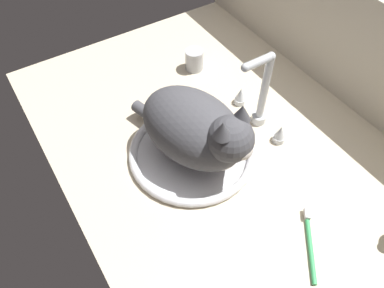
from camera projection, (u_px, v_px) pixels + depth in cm
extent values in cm
cube|color=beige|center=(216.00, 146.00, 97.68)|extent=(114.04, 77.99, 3.00)
cube|color=beige|center=(342.00, 48.00, 99.79)|extent=(114.04, 2.40, 33.17)
torus|color=white|center=(192.00, 151.00, 93.18)|extent=(31.79, 31.79, 2.09)
cylinder|color=white|center=(192.00, 153.00, 93.75)|extent=(28.66, 28.66, 0.60)
cylinder|color=silver|center=(259.00, 118.00, 100.38)|extent=(4.00, 4.00, 2.36)
cylinder|color=silver|center=(265.00, 88.00, 92.07)|extent=(2.00, 2.00, 19.18)
sphere|color=silver|center=(271.00, 56.00, 84.67)|extent=(2.20, 2.20, 2.20)
cylinder|color=silver|center=(258.00, 62.00, 83.41)|extent=(2.00, 7.39, 2.00)
sphere|color=silver|center=(245.00, 67.00, 82.15)|extent=(2.10, 2.10, 2.10)
cylinder|color=silver|center=(240.00, 101.00, 105.15)|extent=(3.20, 3.20, 1.60)
cone|color=silver|center=(241.00, 94.00, 103.10)|extent=(2.88, 2.88, 3.73)
cylinder|color=silver|center=(279.00, 139.00, 96.19)|extent=(3.20, 3.20, 1.60)
cone|color=silver|center=(281.00, 132.00, 94.14)|extent=(2.88, 2.88, 3.73)
ellipsoid|color=#4C4C51|center=(192.00, 127.00, 86.14)|extent=(31.06, 24.67, 16.17)
sphere|color=#4C4C51|center=(230.00, 139.00, 78.13)|extent=(10.42, 10.42, 10.42)
cone|color=#4C4C51|center=(242.00, 112.00, 75.29)|extent=(3.96, 3.96, 3.91)
cone|color=#4C4C51|center=(223.00, 129.00, 72.34)|extent=(3.96, 3.96, 3.91)
ellipsoid|color=silver|center=(245.00, 152.00, 77.27)|extent=(4.17, 5.05, 3.33)
ellipsoid|color=silver|center=(224.00, 151.00, 82.69)|extent=(9.99, 11.62, 8.90)
cylinder|color=#4C4C51|center=(150.00, 115.00, 97.54)|extent=(11.38, 5.98, 3.20)
cylinder|color=#B2B5BA|center=(194.00, 61.00, 113.47)|extent=(5.52, 5.52, 5.51)
cylinder|color=silver|center=(194.00, 52.00, 110.96)|extent=(5.63, 5.63, 1.00)
cylinder|color=#3FB266|center=(311.00, 251.00, 77.14)|extent=(11.76, 9.44, 1.00)
cube|color=white|center=(307.00, 214.00, 81.97)|extent=(2.79, 2.54, 1.20)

